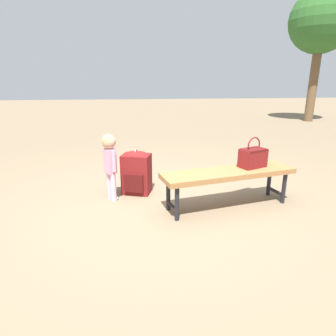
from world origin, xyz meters
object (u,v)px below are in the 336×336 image
at_px(child_standing, 110,157).
at_px(backpack_large, 137,171).
at_px(tree_mid, 322,22).
at_px(handbag, 253,157).
at_px(park_bench, 229,175).

relative_size(child_standing, backpack_large, 1.39).
relative_size(backpack_large, tree_mid, 0.14).
height_order(handbag, child_standing, child_standing).
distance_m(park_bench, child_standing, 1.44).
height_order(park_bench, backpack_large, backpack_large).
distance_m(park_bench, tree_mid, 9.18).
bearing_deg(child_standing, handbag, 171.09).
xyz_separation_m(handbag, tree_mid, (-5.00, -6.79, 2.73)).
bearing_deg(tree_mid, park_bench, 52.34).
xyz_separation_m(handbag, child_standing, (1.71, -0.27, -0.02)).
bearing_deg(backpack_large, child_standing, 31.92).
bearing_deg(park_bench, tree_mid, -127.66).
bearing_deg(tree_mid, handbag, 53.64).
xyz_separation_m(park_bench, child_standing, (1.39, -0.37, 0.17)).
bearing_deg(park_bench, child_standing, -15.11).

